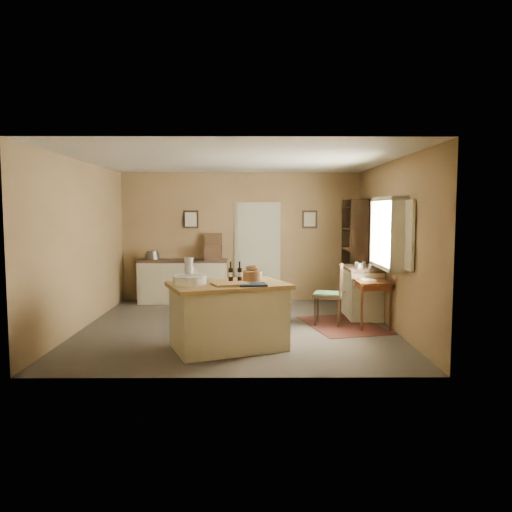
{
  "coord_description": "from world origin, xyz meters",
  "views": [
    {
      "loc": [
        0.25,
        -8.02,
        1.88
      ],
      "look_at": [
        0.3,
        0.2,
        1.15
      ],
      "focal_mm": 35.0,
      "sensor_mm": 36.0,
      "label": 1
    }
  ],
  "objects": [
    {
      "name": "writing_desk",
      "position": [
        2.2,
        0.11,
        0.67
      ],
      "size": [
        0.53,
        0.87,
        0.82
      ],
      "color": "#3E1C0E",
      "rests_on": "ground"
    },
    {
      "name": "ground",
      "position": [
        0.0,
        0.0,
        0.0
      ],
      "size": [
        5.0,
        5.0,
        0.0
      ],
      "primitive_type": "plane",
      "color": "brown",
      "rests_on": "ground"
    },
    {
      "name": "framed_prints",
      "position": [
        0.2,
        2.48,
        1.72
      ],
      "size": [
        2.82,
        0.02,
        0.38
      ],
      "color": "black",
      "rests_on": "ground"
    },
    {
      "name": "door",
      "position": [
        0.35,
        2.47,
        1.05
      ],
      "size": [
        0.97,
        0.06,
        2.11
      ],
      "primitive_type": "cube",
      "color": "#BABCA1",
      "rests_on": "ground"
    },
    {
      "name": "shelving_unit",
      "position": [
        2.36,
        2.0,
        1.06
      ],
      "size": [
        0.36,
        0.96,
        2.13
      ],
      "color": "black",
      "rests_on": "ground"
    },
    {
      "name": "wall_back",
      "position": [
        0.0,
        2.5,
        1.35
      ],
      "size": [
        5.0,
        0.1,
        2.7
      ],
      "primitive_type": "cube",
      "color": "#8C6F4C",
      "rests_on": "ground"
    },
    {
      "name": "window",
      "position": [
        2.42,
        -0.2,
        1.55
      ],
      "size": [
        0.25,
        1.99,
        1.12
      ],
      "color": "#BFB494",
      "rests_on": "ground"
    },
    {
      "name": "wall_front",
      "position": [
        0.0,
        -2.5,
        1.35
      ],
      "size": [
        5.0,
        0.1,
        2.7
      ],
      "primitive_type": "cube",
      "color": "#8C6F4C",
      "rests_on": "ground"
    },
    {
      "name": "desk_chair",
      "position": [
        1.5,
        0.18,
        0.5
      ],
      "size": [
        0.57,
        0.57,
        1.0
      ],
      "primitive_type": null,
      "rotation": [
        0.0,
        0.0,
        -0.25
      ],
      "color": "black",
      "rests_on": "ground"
    },
    {
      "name": "rug",
      "position": [
        1.75,
        0.11,
        0.0
      ],
      "size": [
        1.44,
        1.81,
        0.01
      ],
      "primitive_type": "cube",
      "rotation": [
        0.0,
        0.0,
        0.23
      ],
      "color": "#4F1C19",
      "rests_on": "ground"
    },
    {
      "name": "ceiling",
      "position": [
        0.0,
        0.0,
        2.7
      ],
      "size": [
        5.0,
        5.0,
        0.0
      ],
      "primitive_type": "plane",
      "color": "silver",
      "rests_on": "wall_back"
    },
    {
      "name": "wall_left",
      "position": [
        -2.5,
        0.0,
        1.35
      ],
      "size": [
        0.1,
        5.0,
        2.7
      ],
      "primitive_type": "cube",
      "color": "#8C6F4C",
      "rests_on": "ground"
    },
    {
      "name": "wall_right",
      "position": [
        2.5,
        0.0,
        1.35
      ],
      "size": [
        0.1,
        5.0,
        2.7
      ],
      "primitive_type": "cube",
      "color": "#8C6F4C",
      "rests_on": "ground"
    },
    {
      "name": "right_cabinet",
      "position": [
        2.2,
        0.79,
        0.46
      ],
      "size": [
        0.59,
        1.06,
        0.99
      ],
      "color": "#BFB494",
      "rests_on": "ground"
    },
    {
      "name": "work_island",
      "position": [
        -0.09,
        -1.28,
        0.48
      ],
      "size": [
        1.82,
        1.51,
        1.2
      ],
      "rotation": [
        0.0,
        0.0,
        0.37
      ],
      "color": "#BFB494",
      "rests_on": "ground"
    },
    {
      "name": "sideboard",
      "position": [
        -1.19,
        2.2,
        0.48
      ],
      "size": [
        1.83,
        0.52,
        1.18
      ],
      "color": "#BFB494",
      "rests_on": "ground"
    }
  ]
}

